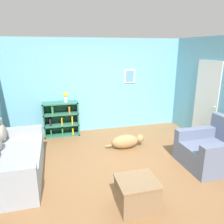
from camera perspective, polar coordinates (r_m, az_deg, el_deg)
ground_plane at (r=4.60m, az=1.30°, el=-14.04°), size 14.00×14.00×0.00m
wall_back at (r=6.25m, az=-4.32°, el=6.85°), size 5.60×0.13×2.60m
couch at (r=4.51m, az=-25.05°, el=-11.66°), size 0.96×1.93×0.90m
bookshelf at (r=6.13m, az=-13.14°, el=-1.77°), size 0.94×0.35×0.94m
recliner_chair at (r=4.95m, az=24.84°, el=-9.01°), size 1.07×1.02×0.96m
coffee_table at (r=3.52m, az=6.49°, el=-20.17°), size 0.60×0.53×0.46m
dog at (r=5.31m, az=3.78°, el=-7.63°), size 0.97×0.30×0.34m
vase at (r=5.95m, az=-12.03°, el=4.00°), size 0.13×0.13×0.27m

